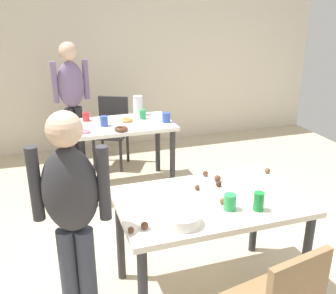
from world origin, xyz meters
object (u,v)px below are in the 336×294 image
chair_far_table (112,127)px  soda_can (259,201)px  dining_table_far (118,133)px  pitcher_far (138,105)px  person_girl_near (72,210)px  person_adult_far (72,95)px  mixing_bowl (183,219)px  dining_table_near (210,212)px

chair_far_table → soda_can: (0.42, -2.81, 0.31)m
chair_far_table → soda_can: soda_can is taller
dining_table_far → pitcher_far: 0.46m
chair_far_table → pitcher_far: 0.60m
pitcher_far → chair_far_table: bearing=120.6°
chair_far_table → person_girl_near: bearing=-104.8°
person_adult_far → mixing_bowl: person_adult_far is taller
chair_far_table → soda_can: size_ratio=7.13×
dining_table_far → person_girl_near: 2.08m
pitcher_far → mixing_bowl: bearing=-97.8°
chair_far_table → mixing_bowl: bearing=-91.7°
person_girl_near → dining_table_far: bearing=71.8°
dining_table_near → person_adult_far: person_adult_far is taller
dining_table_near → person_adult_far: bearing=104.3°
person_adult_far → soda_can: 2.96m
chair_far_table → person_adult_far: bearing=178.6°
person_adult_far → pitcher_far: (0.70, -0.42, -0.08)m
dining_table_far → chair_far_table: size_ratio=1.37×
pitcher_far → dining_table_far: bearing=-137.0°
dining_table_far → mixing_bowl: size_ratio=5.56×
person_girl_near → mixing_bowl: size_ratio=6.79×
dining_table_near → chair_far_table: bearing=94.5°
chair_far_table → person_girl_near: (-0.70, -2.65, 0.37)m
person_girl_near → dining_table_near: bearing=4.9°
person_girl_near → mixing_bowl: (0.61, -0.16, -0.08)m
chair_far_table → person_girl_near: size_ratio=0.60×
dining_table_far → soda_can: (0.48, -2.12, 0.17)m
pitcher_far → dining_table_near: bearing=-91.1°
dining_table_far → person_adult_far: person_adult_far is taller
chair_far_table → pitcher_far: (0.24, -0.41, 0.36)m
chair_far_table → person_girl_near: 2.77m
dining_table_far → person_girl_near: bearing=-108.2°
person_girl_near → person_adult_far: size_ratio=0.93×
person_adult_far → dining_table_near: bearing=-75.7°
dining_table_near → chair_far_table: chair_far_table is taller
person_girl_near → pitcher_far: person_girl_near is taller
person_girl_near → pitcher_far: (0.94, 2.24, -0.00)m
person_girl_near → chair_far_table: bearing=75.2°
dining_table_near → pitcher_far: size_ratio=5.60×
chair_far_table → dining_table_near: bearing=-85.5°
dining_table_far → soda_can: size_ratio=9.74×
dining_table_near → person_girl_near: (-0.90, -0.08, 0.21)m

